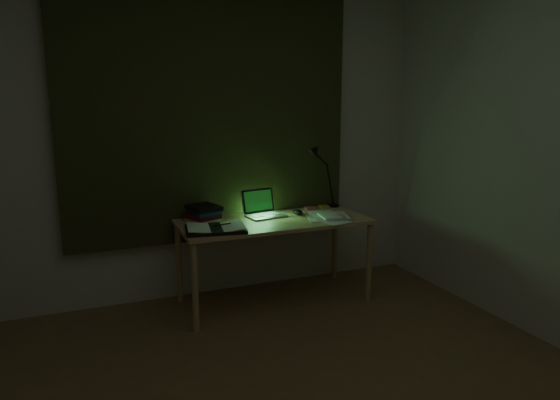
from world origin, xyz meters
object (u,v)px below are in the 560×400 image
at_px(laptop, 266,204).
at_px(desk_lamp, 334,177).
at_px(book_stack, 203,213).
at_px(open_textbook, 216,228).
at_px(loose_papers, 323,216).
at_px(desk, 274,261).

xyz_separation_m(laptop, desk_lamp, (0.66, 0.13, 0.15)).
bearing_deg(book_stack, laptop, -4.34).
distance_m(open_textbook, book_stack, 0.29).
height_order(laptop, open_textbook, laptop).
xyz_separation_m(book_stack, desk_lamp, (1.14, 0.09, 0.19)).
distance_m(book_stack, desk_lamp, 1.16).
relative_size(laptop, loose_papers, 0.94).
height_order(laptop, book_stack, laptop).
relative_size(open_textbook, book_stack, 1.75).
bearing_deg(desk, book_stack, 162.64).
bearing_deg(desk_lamp, book_stack, -176.67).
height_order(book_stack, loose_papers, book_stack).
bearing_deg(open_textbook, laptop, 37.88).
xyz_separation_m(laptop, open_textbook, (-0.46, -0.25, -0.08)).
xyz_separation_m(book_stack, loose_papers, (0.88, -0.23, -0.05)).
height_order(open_textbook, book_stack, book_stack).
bearing_deg(desk, desk_lamp, 21.25).
relative_size(laptop, open_textbook, 0.78).
distance_m(desk, desk_lamp, 0.89).
bearing_deg(open_textbook, loose_papers, 13.32).
distance_m(laptop, book_stack, 0.48).
bearing_deg(open_textbook, desk, 24.71).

